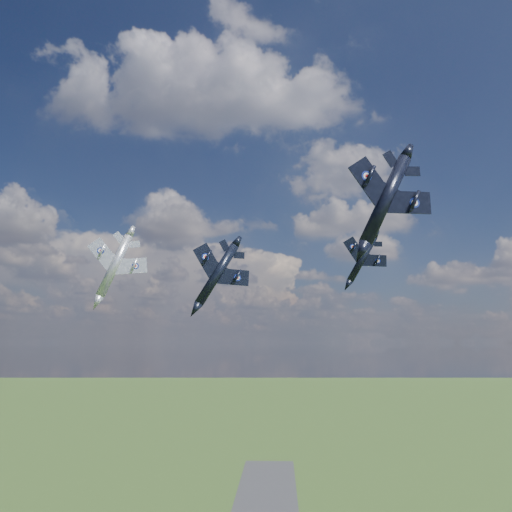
# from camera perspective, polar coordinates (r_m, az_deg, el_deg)

# --- Properties ---
(jet_lead_navy) EXTENTS (14.63, 17.20, 7.98)m
(jet_lead_navy) POSITION_cam_1_polar(r_m,az_deg,el_deg) (76.01, -4.48, -2.09)
(jet_lead_navy) COLOR black
(jet_right_navy) EXTENTS (11.62, 14.21, 6.42)m
(jet_right_navy) POSITION_cam_1_polar(r_m,az_deg,el_deg) (46.66, 14.58, 6.23)
(jet_right_navy) COLOR black
(jet_high_navy) EXTENTS (10.04, 13.54, 7.13)m
(jet_high_navy) POSITION_cam_1_polar(r_m,az_deg,el_deg) (94.80, 12.04, -0.34)
(jet_high_navy) COLOR black
(jet_left_silver) EXTENTS (16.75, 19.57, 7.69)m
(jet_left_silver) POSITION_cam_1_polar(r_m,az_deg,el_deg) (93.41, -15.86, -1.07)
(jet_left_silver) COLOR gray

